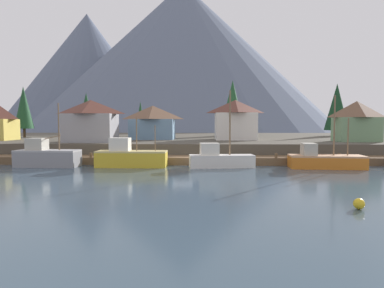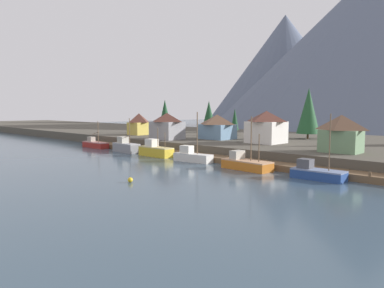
{
  "view_description": "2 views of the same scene",
  "coord_description": "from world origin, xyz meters",
  "px_view_note": "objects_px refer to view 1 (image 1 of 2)",
  "views": [
    {
      "loc": [
        2.42,
        -42.9,
        5.43
      ],
      "look_at": [
        1.13,
        2.33,
        2.63
      ],
      "focal_mm": 31.38,
      "sensor_mm": 36.0,
      "label": 1
    },
    {
      "loc": [
        51.91,
        -50.14,
        9.87
      ],
      "look_at": [
        0.49,
        2.51,
        2.8
      ],
      "focal_mm": 33.49,
      "sensor_mm": 36.0,
      "label": 2
    }
  ],
  "objects_px": {
    "fishing_boat_yellow": "(130,157)",
    "house_green": "(356,121)",
    "fishing_boat_grey": "(46,156)",
    "fishing_boat_white": "(220,159)",
    "conifer_mid_left": "(337,107)",
    "house_grey": "(91,121)",
    "channel_buoy": "(359,204)",
    "house_blue": "(153,122)",
    "conifer_near_right": "(86,111)",
    "conifer_mid_right": "(24,108)",
    "conifer_back_left": "(233,105)",
    "house_white": "(235,119)",
    "fishing_boat_orange": "(324,160)",
    "conifer_near_left": "(140,116)"
  },
  "relations": [
    {
      "from": "fishing_boat_yellow",
      "to": "house_green",
      "type": "bearing_deg",
      "value": 22.14
    },
    {
      "from": "fishing_boat_grey",
      "to": "fishing_boat_yellow",
      "type": "height_order",
      "value": "fishing_boat_grey"
    },
    {
      "from": "fishing_boat_white",
      "to": "conifer_mid_left",
      "type": "distance_m",
      "value": 47.7
    },
    {
      "from": "house_grey",
      "to": "channel_buoy",
      "type": "xyz_separation_m",
      "value": [
        27.35,
        -31.11,
        -5.51
      ]
    },
    {
      "from": "house_blue",
      "to": "conifer_near_right",
      "type": "relative_size",
      "value": 0.81
    },
    {
      "from": "conifer_mid_left",
      "to": "conifer_mid_right",
      "type": "height_order",
      "value": "conifer_mid_left"
    },
    {
      "from": "house_green",
      "to": "conifer_back_left",
      "type": "relative_size",
      "value": 0.53
    },
    {
      "from": "fishing_boat_grey",
      "to": "house_white",
      "type": "height_order",
      "value": "house_white"
    },
    {
      "from": "house_white",
      "to": "conifer_near_right",
      "type": "height_order",
      "value": "conifer_near_right"
    },
    {
      "from": "fishing_boat_orange",
      "to": "fishing_boat_yellow",
      "type": "bearing_deg",
      "value": -177.16
    },
    {
      "from": "conifer_mid_right",
      "to": "fishing_boat_orange",
      "type": "bearing_deg",
      "value": -28.33
    },
    {
      "from": "house_green",
      "to": "conifer_back_left",
      "type": "distance_m",
      "value": 29.68
    },
    {
      "from": "fishing_boat_orange",
      "to": "conifer_near_right",
      "type": "bearing_deg",
      "value": 141.84
    },
    {
      "from": "fishing_boat_orange",
      "to": "conifer_mid_right",
      "type": "bearing_deg",
      "value": 155.71
    },
    {
      "from": "conifer_mid_right",
      "to": "conifer_back_left",
      "type": "distance_m",
      "value": 45.1
    },
    {
      "from": "house_blue",
      "to": "house_green",
      "type": "bearing_deg",
      "value": -11.62
    },
    {
      "from": "fishing_boat_orange",
      "to": "house_grey",
      "type": "relative_size",
      "value": 1.14
    },
    {
      "from": "fishing_boat_orange",
      "to": "house_grey",
      "type": "bearing_deg",
      "value": 164.57
    },
    {
      "from": "conifer_near_left",
      "to": "channel_buoy",
      "type": "height_order",
      "value": "conifer_near_left"
    },
    {
      "from": "fishing_boat_grey",
      "to": "house_green",
      "type": "relative_size",
      "value": 1.17
    },
    {
      "from": "house_green",
      "to": "conifer_mid_right",
      "type": "bearing_deg",
      "value": 167.12
    },
    {
      "from": "conifer_mid_right",
      "to": "channel_buoy",
      "type": "bearing_deg",
      "value": -45.45
    },
    {
      "from": "fishing_boat_grey",
      "to": "house_green",
      "type": "xyz_separation_m",
      "value": [
        44.33,
        13.46,
        4.54
      ]
    },
    {
      "from": "house_green",
      "to": "conifer_near_right",
      "type": "relative_size",
      "value": 0.67
    },
    {
      "from": "fishing_boat_orange",
      "to": "channel_buoy",
      "type": "distance_m",
      "value": 20.31
    },
    {
      "from": "conifer_near_left",
      "to": "channel_buoy",
      "type": "relative_size",
      "value": 11.13
    },
    {
      "from": "fishing_boat_white",
      "to": "conifer_back_left",
      "type": "relative_size",
      "value": 0.73
    },
    {
      "from": "fishing_boat_yellow",
      "to": "fishing_boat_white",
      "type": "relative_size",
      "value": 0.93
    },
    {
      "from": "fishing_boat_orange",
      "to": "house_white",
      "type": "height_order",
      "value": "house_white"
    },
    {
      "from": "fishing_boat_grey",
      "to": "conifer_mid_right",
      "type": "distance_m",
      "value": 33.52
    },
    {
      "from": "fishing_boat_white",
      "to": "channel_buoy",
      "type": "relative_size",
      "value": 13.49
    },
    {
      "from": "conifer_back_left",
      "to": "fishing_boat_orange",
      "type": "bearing_deg",
      "value": -78.27
    },
    {
      "from": "conifer_back_left",
      "to": "fishing_boat_yellow",
      "type": "bearing_deg",
      "value": -113.6
    },
    {
      "from": "house_green",
      "to": "conifer_near_left",
      "type": "distance_m",
      "value": 43.71
    },
    {
      "from": "house_blue",
      "to": "channel_buoy",
      "type": "relative_size",
      "value": 11.73
    },
    {
      "from": "house_grey",
      "to": "fishing_boat_white",
      "type": "bearing_deg",
      "value": -29.65
    },
    {
      "from": "fishing_boat_yellow",
      "to": "house_white",
      "type": "distance_m",
      "value": 24.9
    },
    {
      "from": "fishing_boat_yellow",
      "to": "conifer_mid_right",
      "type": "bearing_deg",
      "value": 136.24
    },
    {
      "from": "fishing_boat_grey",
      "to": "conifer_back_left",
      "type": "height_order",
      "value": "conifer_back_left"
    },
    {
      "from": "fishing_boat_grey",
      "to": "fishing_boat_yellow",
      "type": "distance_m",
      "value": 10.52
    },
    {
      "from": "fishing_boat_yellow",
      "to": "conifer_near_left",
      "type": "height_order",
      "value": "conifer_near_left"
    },
    {
      "from": "house_white",
      "to": "conifer_near_left",
      "type": "relative_size",
      "value": 0.96
    },
    {
      "from": "house_green",
      "to": "conifer_mid_right",
      "type": "xyz_separation_m",
      "value": [
        -61.84,
        14.14,
        2.87
      ]
    },
    {
      "from": "conifer_mid_right",
      "to": "house_grey",
      "type": "bearing_deg",
      "value": -40.22
    },
    {
      "from": "house_green",
      "to": "house_blue",
      "type": "distance_m",
      "value": 34.6
    },
    {
      "from": "fishing_boat_white",
      "to": "house_grey",
      "type": "bearing_deg",
      "value": 143.93
    },
    {
      "from": "fishing_boat_yellow",
      "to": "fishing_boat_white",
      "type": "bearing_deg",
      "value": -0.67
    },
    {
      "from": "house_blue",
      "to": "conifer_near_left",
      "type": "bearing_deg",
      "value": 109.43
    },
    {
      "from": "house_green",
      "to": "house_blue",
      "type": "bearing_deg",
      "value": 168.38
    },
    {
      "from": "house_blue",
      "to": "fishing_boat_white",
      "type": "bearing_deg",
      "value": -61.32
    }
  ]
}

